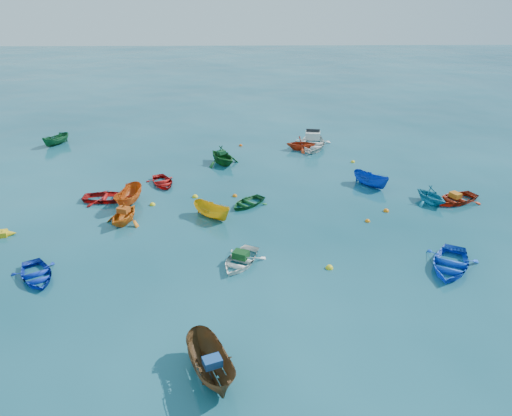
{
  "coord_description": "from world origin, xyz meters",
  "views": [
    {
      "loc": [
        -0.59,
        -22.58,
        13.65
      ],
      "look_at": [
        0.0,
        5.0,
        0.4
      ],
      "focal_mm": 35.0,
      "sensor_mm": 36.0,
      "label": 1
    }
  ],
  "objects_px": {
    "dinghy_blue_sw": "(37,278)",
    "dinghy_white_near": "(240,264)",
    "dinghy_blue_se": "(449,268)",
    "motorboat_white": "(312,147)"
  },
  "relations": [
    {
      "from": "dinghy_blue_se",
      "to": "motorboat_white",
      "type": "distance_m",
      "value": 19.58
    },
    {
      "from": "dinghy_blue_se",
      "to": "motorboat_white",
      "type": "bearing_deg",
      "value": 131.23
    },
    {
      "from": "dinghy_white_near",
      "to": "motorboat_white",
      "type": "distance_m",
      "value": 19.34
    },
    {
      "from": "dinghy_white_near",
      "to": "dinghy_blue_se",
      "type": "bearing_deg",
      "value": 21.5
    },
    {
      "from": "dinghy_white_near",
      "to": "dinghy_blue_se",
      "type": "height_order",
      "value": "dinghy_blue_se"
    },
    {
      "from": "dinghy_blue_se",
      "to": "dinghy_white_near",
      "type": "bearing_deg",
      "value": -155.82
    },
    {
      "from": "dinghy_blue_sw",
      "to": "dinghy_white_near",
      "type": "distance_m",
      "value": 9.98
    },
    {
      "from": "dinghy_blue_sw",
      "to": "dinghy_white_near",
      "type": "height_order",
      "value": "same"
    },
    {
      "from": "motorboat_white",
      "to": "dinghy_white_near",
      "type": "bearing_deg",
      "value": -99.09
    },
    {
      "from": "dinghy_blue_sw",
      "to": "dinghy_blue_se",
      "type": "height_order",
      "value": "dinghy_blue_se"
    }
  ]
}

